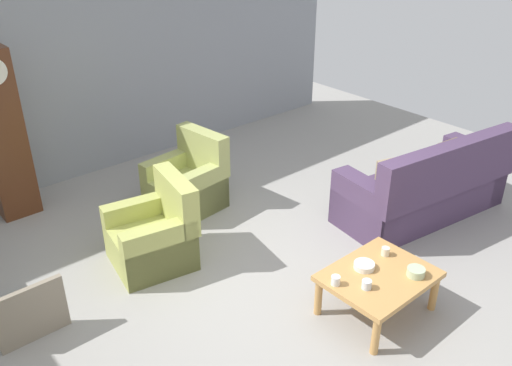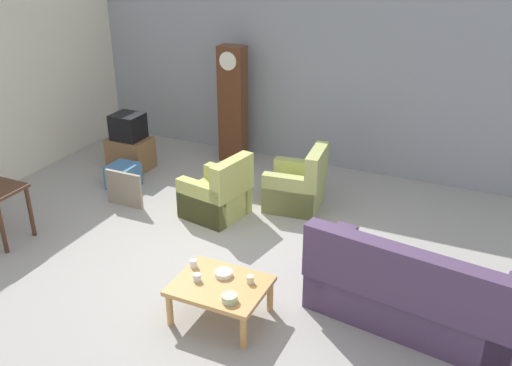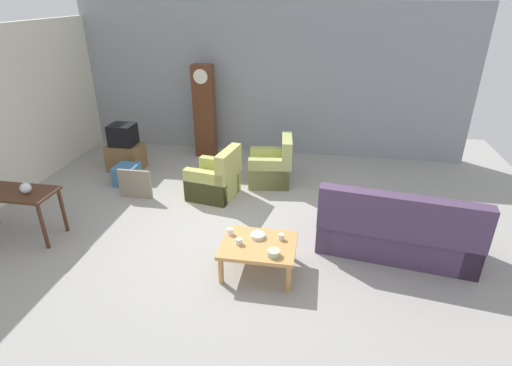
# 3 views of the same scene
# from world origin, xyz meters

# --- Properties ---
(ground_plane) EXTENTS (10.40, 10.40, 0.00)m
(ground_plane) POSITION_xyz_m (0.00, 0.00, 0.00)
(ground_plane) COLOR #999691
(garage_door_wall) EXTENTS (8.40, 0.16, 3.20)m
(garage_door_wall) POSITION_xyz_m (0.00, 3.60, 1.60)
(garage_door_wall) COLOR gray
(garage_door_wall) RESTS_ON ground_plane
(couch_floral) EXTENTS (2.20, 1.17, 1.04)m
(couch_floral) POSITION_xyz_m (2.30, -0.15, 0.35)
(couch_floral) COLOR #4C3856
(couch_floral) RESTS_ON ground_plane
(armchair_olive_near) EXTENTS (0.91, 0.89, 0.92)m
(armchair_olive_near) POSITION_xyz_m (-0.62, 1.12, 0.31)
(armchair_olive_near) COLOR tan
(armchair_olive_near) RESTS_ON ground_plane
(armchair_olive_far) EXTENTS (0.87, 0.84, 0.92)m
(armchair_olive_far) POSITION_xyz_m (0.30, 1.86, 0.31)
(armchair_olive_far) COLOR tan
(armchair_olive_far) RESTS_ON ground_plane
(coffee_table_wood) EXTENTS (0.96, 0.76, 0.42)m
(coffee_table_wood) POSITION_xyz_m (0.49, -0.87, 0.36)
(coffee_table_wood) COLOR tan
(coffee_table_wood) RESTS_ON ground_plane
(console_table_dark) EXTENTS (1.30, 0.56, 0.75)m
(console_table_dark) POSITION_xyz_m (-3.19, -0.64, 0.64)
(console_table_dark) COLOR #472819
(console_table_dark) RESTS_ON ground_plane
(grandfather_clock) EXTENTS (0.44, 0.30, 1.99)m
(grandfather_clock) POSITION_xyz_m (-1.35, 3.06, 1.00)
(grandfather_clock) COLOR #562D19
(grandfather_clock) RESTS_ON ground_plane
(tv_stand_cabinet) EXTENTS (0.68, 0.52, 0.53)m
(tv_stand_cabinet) POSITION_xyz_m (-2.76, 2.02, 0.27)
(tv_stand_cabinet) COLOR brown
(tv_stand_cabinet) RESTS_ON ground_plane
(tv_crt) EXTENTS (0.48, 0.44, 0.42)m
(tv_crt) POSITION_xyz_m (-2.76, 2.02, 0.74)
(tv_crt) COLOR black
(tv_crt) RESTS_ON tv_stand_cabinet
(framed_picture_leaning) EXTENTS (0.60, 0.05, 0.53)m
(framed_picture_leaning) POSITION_xyz_m (-2.01, 0.83, 0.27)
(framed_picture_leaning) COLOR gray
(framed_picture_leaning) RESTS_ON ground_plane
(storage_box_blue) EXTENTS (0.42, 0.45, 0.37)m
(storage_box_blue) POSITION_xyz_m (-2.43, 1.35, 0.18)
(storage_box_blue) COLOR teal
(storage_box_blue) RESTS_ON ground_plane
(glass_dome_cloche) EXTENTS (0.15, 0.15, 0.15)m
(glass_dome_cloche) POSITION_xyz_m (-2.90, -0.65, 0.83)
(glass_dome_cloche) COLOR silver
(glass_dome_cloche) RESTS_ON console_table_dark
(cup_white_porcelain) EXTENTS (0.08, 0.08, 0.09)m
(cup_white_porcelain) POSITION_xyz_m (0.08, -0.71, 0.46)
(cup_white_porcelain) COLOR white
(cup_white_porcelain) RESTS_ON coffee_table_wood
(cup_blue_rimmed) EXTENTS (0.08, 0.08, 0.08)m
(cup_blue_rimmed) POSITION_xyz_m (0.24, -0.92, 0.46)
(cup_blue_rimmed) COLOR silver
(cup_blue_rimmed) RESTS_ON coffee_table_wood
(cup_cream_tall) EXTENTS (0.08, 0.08, 0.08)m
(cup_cream_tall) POSITION_xyz_m (0.76, -0.72, 0.46)
(cup_cream_tall) COLOR beige
(cup_cream_tall) RESTS_ON coffee_table_wood
(bowl_white_stacked) EXTENTS (0.19, 0.19, 0.05)m
(bowl_white_stacked) POSITION_xyz_m (0.45, -0.72, 0.45)
(bowl_white_stacked) COLOR white
(bowl_white_stacked) RESTS_ON coffee_table_wood
(bowl_shallow_green) EXTENTS (0.16, 0.16, 0.08)m
(bowl_shallow_green) POSITION_xyz_m (0.71, -1.09, 0.46)
(bowl_shallow_green) COLOR #B2C69E
(bowl_shallow_green) RESTS_ON coffee_table_wood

